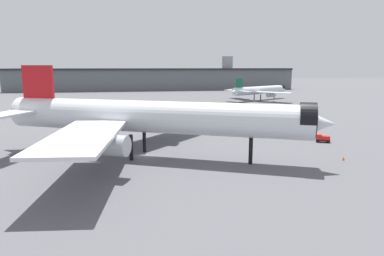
% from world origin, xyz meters
% --- Properties ---
extents(ground, '(900.00, 900.00, 0.00)m').
position_xyz_m(ground, '(0.00, 0.00, 0.00)').
color(ground, '#56565B').
extents(airliner_near_gate, '(66.41, 59.29, 18.09)m').
position_xyz_m(airliner_near_gate, '(0.81, -0.47, 7.96)').
color(airliner_near_gate, silver).
rests_on(airliner_near_gate, ground).
extents(airliner_far_taxiway, '(39.18, 34.82, 11.90)m').
position_xyz_m(airliner_far_taxiway, '(54.00, 112.31, 5.24)').
color(airliner_far_taxiway, silver).
rests_on(airliner_far_taxiway, ground).
extents(terminal_building, '(212.05, 43.92, 25.38)m').
position_xyz_m(terminal_building, '(-2.52, 198.18, 8.28)').
color(terminal_building, slate).
rests_on(terminal_building, ground).
extents(service_truck_front, '(2.83, 5.62, 3.00)m').
position_xyz_m(service_truck_front, '(36.72, 18.79, 1.59)').
color(service_truck_front, black).
rests_on(service_truck_front, ground).
extents(baggage_tug_wing, '(3.56, 2.81, 1.85)m').
position_xyz_m(baggage_tug_wing, '(41.32, 9.91, 0.97)').
color(baggage_tug_wing, black).
rests_on(baggage_tug_wing, ground).
extents(baggage_cart_trailing, '(2.19, 2.59, 1.82)m').
position_xyz_m(baggage_cart_trailing, '(-15.98, 35.20, 0.98)').
color(baggage_cart_trailing, black).
rests_on(baggage_cart_trailing, ground).
extents(traffic_cone_near_nose, '(0.58, 0.58, 0.73)m').
position_xyz_m(traffic_cone_near_nose, '(38.08, -6.16, 0.37)').
color(traffic_cone_near_nose, '#F2600C').
rests_on(traffic_cone_near_nose, ground).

